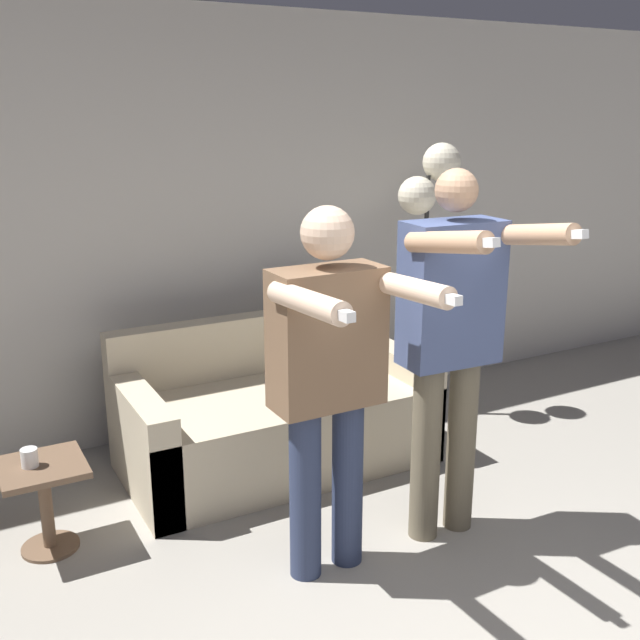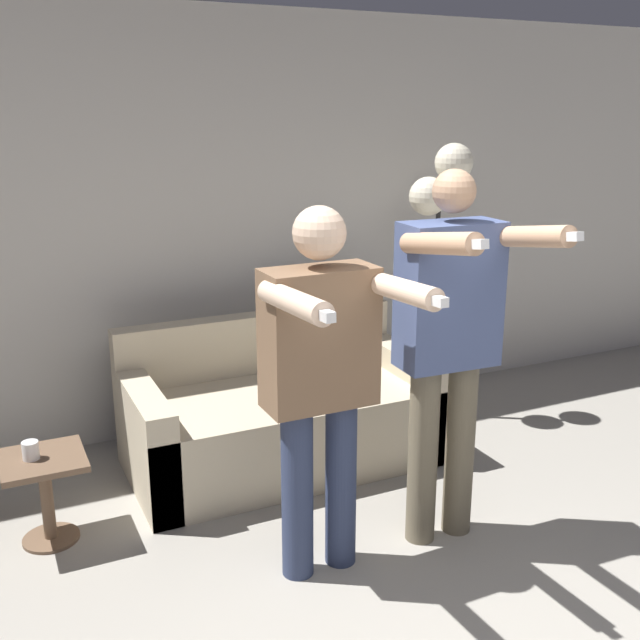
{
  "view_description": "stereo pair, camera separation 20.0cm",
  "coord_description": "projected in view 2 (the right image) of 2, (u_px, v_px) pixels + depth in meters",
  "views": [
    {
      "loc": [
        -1.63,
        -1.31,
        2.01
      ],
      "look_at": [
        0.06,
        1.8,
        1.0
      ],
      "focal_mm": 42.0,
      "sensor_mm": 36.0,
      "label": 1
    },
    {
      "loc": [
        -1.46,
        -1.4,
        2.01
      ],
      "look_at": [
        0.06,
        1.8,
        1.0
      ],
      "focal_mm": 42.0,
      "sensor_mm": 36.0,
      "label": 2
    }
  ],
  "objects": [
    {
      "name": "cup",
      "position": [
        31.0,
        450.0,
        3.47
      ],
      "size": [
        0.08,
        0.08,
        0.09
      ],
      "color": "white",
      "rests_on": "side_table"
    },
    {
      "name": "person_left",
      "position": [
        321.0,
        369.0,
        3.13
      ],
      "size": [
        0.55,
        0.67,
        1.64
      ],
      "rotation": [
        0.0,
        0.0,
        0.01
      ],
      "color": "#2D3856",
      "rests_on": "ground_plane"
    },
    {
      "name": "couch",
      "position": [
        280.0,
        416.0,
        4.36
      ],
      "size": [
        1.74,
        0.89,
        0.81
      ],
      "color": "beige",
      "rests_on": "ground_plane"
    },
    {
      "name": "cat",
      "position": [
        329.0,
        292.0,
        4.69
      ],
      "size": [
        0.5,
        0.13,
        0.18
      ],
      "color": "#B7AD9E",
      "rests_on": "couch"
    },
    {
      "name": "side_table",
      "position": [
        45.0,
        482.0,
        3.53
      ],
      "size": [
        0.38,
        0.38,
        0.44
      ],
      "color": "brown",
      "rests_on": "ground_plane"
    },
    {
      "name": "person_right",
      "position": [
        449.0,
        334.0,
        3.37
      ],
      "size": [
        0.54,
        0.69,
        1.76
      ],
      "rotation": [
        0.0,
        0.0,
        -0.05
      ],
      "color": "#6B604C",
      "rests_on": "ground_plane"
    },
    {
      "name": "floor_lamp",
      "position": [
        440.0,
        197.0,
        4.69
      ],
      "size": [
        0.42,
        0.27,
        1.8
      ],
      "color": "black",
      "rests_on": "ground_plane"
    },
    {
      "name": "wall_back",
      "position": [
        224.0,
        226.0,
        4.69
      ],
      "size": [
        10.0,
        0.05,
        2.6
      ],
      "color": "beige",
      "rests_on": "ground_plane"
    }
  ]
}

